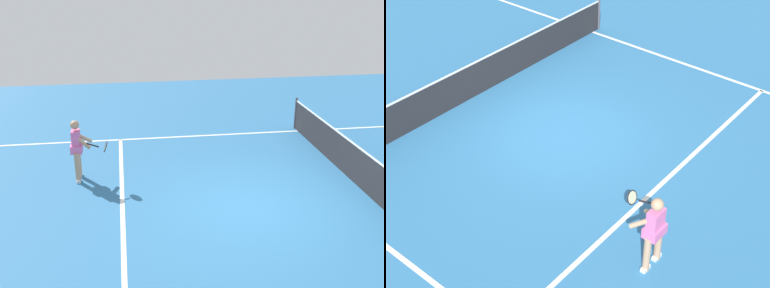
{
  "view_description": "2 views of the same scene",
  "coord_description": "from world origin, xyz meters",
  "views": [
    {
      "loc": [
        9.24,
        -2.67,
        5.08
      ],
      "look_at": [
        -1.19,
        -1.11,
        1.13
      ],
      "focal_mm": 44.91,
      "sensor_mm": 36.0,
      "label": 1
    },
    {
      "loc": [
        -8.43,
        -7.31,
        7.88
      ],
      "look_at": [
        -1.25,
        -1.46,
        1.09
      ],
      "focal_mm": 53.71,
      "sensor_mm": 36.0,
      "label": 2
    }
  ],
  "objects": [
    {
      "name": "tennis_player",
      "position": [
        -2.09,
        -3.83,
        0.85
      ],
      "size": [
        0.78,
        0.92,
        1.55
      ],
      "color": "tan",
      "rests_on": "ground"
    },
    {
      "name": "court_net",
      "position": [
        0.0,
        2.92,
        0.49
      ],
      "size": [
        10.42,
        0.08,
        1.04
      ],
      "color": "#4C4C51",
      "rests_on": "ground"
    },
    {
      "name": "service_line_marking",
      "position": [
        0.0,
        -2.8,
        0.0
      ],
      "size": [
        9.74,
        0.1,
        0.01
      ],
      "primitive_type": "cube",
      "color": "white",
      "rests_on": "ground"
    },
    {
      "name": "sideline_left_marking",
      "position": [
        -4.87,
        0.0,
        0.0
      ],
      "size": [
        0.1,
        17.37,
        0.01
      ],
      "primitive_type": "cube",
      "color": "white",
      "rests_on": "ground"
    },
    {
      "name": "ground_plane",
      "position": [
        0.0,
        0.0,
        0.0
      ],
      "size": [
        25.18,
        25.18,
        0.0
      ],
      "primitive_type": "plane",
      "color": "teal"
    }
  ]
}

